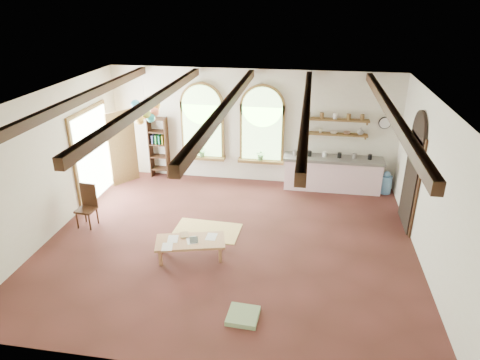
% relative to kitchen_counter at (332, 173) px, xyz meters
% --- Properties ---
extents(floor, '(8.00, 8.00, 0.00)m').
position_rel_kitchen_counter_xyz_m(floor, '(-2.30, -3.20, -0.48)').
color(floor, '#542722').
rests_on(floor, ground).
extents(ceiling_beams, '(6.20, 6.80, 0.18)m').
position_rel_kitchen_counter_xyz_m(ceiling_beams, '(-2.30, -3.20, 2.62)').
color(ceiling_beams, '#352211').
rests_on(ceiling_beams, ceiling).
extents(window_left, '(1.30, 0.28, 2.20)m').
position_rel_kitchen_counter_xyz_m(window_left, '(-3.70, 0.23, 1.16)').
color(window_left, brown).
rests_on(window_left, floor).
extents(window_right, '(1.30, 0.28, 2.20)m').
position_rel_kitchen_counter_xyz_m(window_right, '(-2.00, 0.23, 1.16)').
color(window_right, brown).
rests_on(window_right, floor).
extents(left_doorway, '(0.10, 1.90, 2.50)m').
position_rel_kitchen_counter_xyz_m(left_doorway, '(-6.25, -1.40, 0.67)').
color(left_doorway, brown).
rests_on(left_doorway, floor).
extents(right_doorway, '(0.10, 1.30, 2.40)m').
position_rel_kitchen_counter_xyz_m(right_doorway, '(1.65, -1.70, 0.62)').
color(right_doorway, black).
rests_on(right_doorway, floor).
extents(kitchen_counter, '(2.68, 0.62, 0.94)m').
position_rel_kitchen_counter_xyz_m(kitchen_counter, '(0.00, 0.00, 0.00)').
color(kitchen_counter, silver).
rests_on(kitchen_counter, floor).
extents(wall_shelf_lower, '(1.70, 0.24, 0.04)m').
position_rel_kitchen_counter_xyz_m(wall_shelf_lower, '(0.00, 0.18, 1.07)').
color(wall_shelf_lower, brown).
rests_on(wall_shelf_lower, wall_back).
extents(wall_shelf_upper, '(1.70, 0.24, 0.04)m').
position_rel_kitchen_counter_xyz_m(wall_shelf_upper, '(0.00, 0.18, 1.47)').
color(wall_shelf_upper, brown).
rests_on(wall_shelf_upper, wall_back).
extents(wall_clock, '(0.32, 0.04, 0.32)m').
position_rel_kitchen_counter_xyz_m(wall_clock, '(1.25, 0.25, 1.42)').
color(wall_clock, black).
rests_on(wall_clock, wall_back).
extents(bookshelf, '(0.53, 0.32, 1.80)m').
position_rel_kitchen_counter_xyz_m(bookshelf, '(-5.00, 0.12, 0.42)').
color(bookshelf, '#352211').
rests_on(bookshelf, floor).
extents(coffee_table, '(1.52, 0.98, 0.40)m').
position_rel_kitchen_counter_xyz_m(coffee_table, '(-2.98, -3.88, -0.12)').
color(coffee_table, '#A97C4D').
rests_on(coffee_table, floor).
extents(side_chair, '(0.44, 0.44, 1.02)m').
position_rel_kitchen_counter_xyz_m(side_chair, '(-5.72, -2.99, -0.18)').
color(side_chair, '#352211').
rests_on(side_chair, floor).
extents(floor_mat, '(1.54, 0.99, 0.02)m').
position_rel_kitchen_counter_xyz_m(floor_mat, '(-2.90, -2.80, -0.47)').
color(floor_mat, '#D5C06A').
rests_on(floor_mat, floor).
extents(floor_cushion, '(0.55, 0.55, 0.09)m').
position_rel_kitchen_counter_xyz_m(floor_cushion, '(-1.63, -5.50, -0.43)').
color(floor_cushion, gray).
rests_on(floor_cushion, floor).
extents(water_jug_a, '(0.33, 0.33, 0.63)m').
position_rel_kitchen_counter_xyz_m(water_jug_a, '(1.45, 0.00, -0.20)').
color(water_jug_a, '#5F99CB').
rests_on(water_jug_a, floor).
extents(water_jug_b, '(0.33, 0.33, 0.63)m').
position_rel_kitchen_counter_xyz_m(water_jug_b, '(1.00, -0.00, -0.20)').
color(water_jug_b, '#5F99CB').
rests_on(water_jug_b, floor).
extents(balloon_cluster, '(0.76, 0.78, 1.14)m').
position_rel_kitchen_counter_xyz_m(balloon_cluster, '(-4.82, -1.12, 1.85)').
color(balloon_cluster, silver).
rests_on(balloon_cluster, floor).
extents(table_book, '(0.26, 0.30, 0.02)m').
position_rel_kitchen_counter_xyz_m(table_book, '(-3.23, -3.73, -0.06)').
color(table_book, olive).
rests_on(table_book, coffee_table).
extents(tablet, '(0.23, 0.28, 0.01)m').
position_rel_kitchen_counter_xyz_m(tablet, '(-2.91, -3.86, -0.07)').
color(tablet, black).
rests_on(tablet, coffee_table).
extents(potted_plant_left, '(0.27, 0.23, 0.30)m').
position_rel_kitchen_counter_xyz_m(potted_plant_left, '(-3.70, 0.12, 0.37)').
color(potted_plant_left, '#598C4C').
rests_on(potted_plant_left, window_left).
extents(potted_plant_right, '(0.27, 0.23, 0.30)m').
position_rel_kitchen_counter_xyz_m(potted_plant_right, '(-2.00, 0.12, 0.37)').
color(potted_plant_right, '#598C4C').
rests_on(potted_plant_right, window_right).
extents(shelf_cup_a, '(0.12, 0.10, 0.10)m').
position_rel_kitchen_counter_xyz_m(shelf_cup_a, '(-0.75, 0.18, 1.14)').
color(shelf_cup_a, white).
rests_on(shelf_cup_a, wall_shelf_lower).
extents(shelf_cup_b, '(0.10, 0.10, 0.09)m').
position_rel_kitchen_counter_xyz_m(shelf_cup_b, '(-0.40, 0.18, 1.14)').
color(shelf_cup_b, beige).
rests_on(shelf_cup_b, wall_shelf_lower).
extents(shelf_bowl_a, '(0.22, 0.22, 0.05)m').
position_rel_kitchen_counter_xyz_m(shelf_bowl_a, '(-0.05, 0.18, 1.12)').
color(shelf_bowl_a, beige).
rests_on(shelf_bowl_a, wall_shelf_lower).
extents(shelf_bowl_b, '(0.20, 0.20, 0.06)m').
position_rel_kitchen_counter_xyz_m(shelf_bowl_b, '(0.30, 0.18, 1.12)').
color(shelf_bowl_b, '#8C664C').
rests_on(shelf_bowl_b, wall_shelf_lower).
extents(shelf_vase, '(0.18, 0.18, 0.19)m').
position_rel_kitchen_counter_xyz_m(shelf_vase, '(0.65, 0.18, 1.19)').
color(shelf_vase, slate).
rests_on(shelf_vase, wall_shelf_lower).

